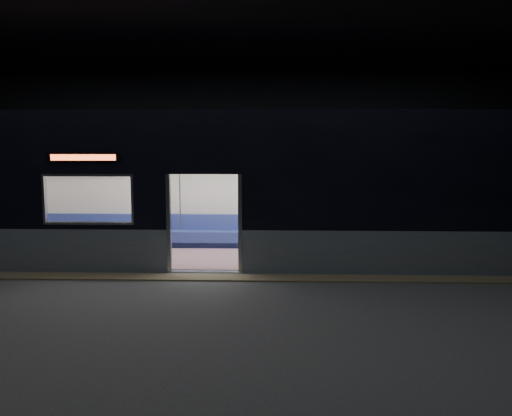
{
  "coord_description": "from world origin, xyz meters",
  "views": [
    {
      "loc": [
        1.43,
        -9.95,
        2.71
      ],
      "look_at": [
        1.03,
        2.3,
        1.2
      ],
      "focal_mm": 38.0,
      "sensor_mm": 36.0,
      "label": 1
    }
  ],
  "objects": [
    {
      "name": "station_envelope",
      "position": [
        0.0,
        0.0,
        3.66
      ],
      "size": [
        24.0,
        14.0,
        5.0
      ],
      "color": "black",
      "rests_on": "station_floor"
    },
    {
      "name": "passenger",
      "position": [
        4.42,
        3.55,
        0.78
      ],
      "size": [
        0.38,
        0.66,
        1.33
      ],
      "rotation": [
        0.0,
        0.0,
        -0.05
      ],
      "color": "black",
      "rests_on": "metro_car"
    },
    {
      "name": "tactile_strip",
      "position": [
        0.0,
        0.55,
        0.01
      ],
      "size": [
        22.8,
        0.5,
        0.03
      ],
      "primitive_type": "cube",
      "color": "#8C7F59",
      "rests_on": "station_floor"
    },
    {
      "name": "transit_map",
      "position": [
        1.8,
        3.85,
        1.48
      ],
      "size": [
        1.02,
        0.03,
        0.66
      ],
      "primitive_type": "cube",
      "color": "white",
      "rests_on": "metro_car"
    },
    {
      "name": "metro_car",
      "position": [
        -0.0,
        2.54,
        1.85
      ],
      "size": [
        18.0,
        3.04,
        3.35
      ],
      "color": "gray",
      "rests_on": "station_floor"
    },
    {
      "name": "station_floor",
      "position": [
        0.0,
        0.0,
        -0.01
      ],
      "size": [
        24.0,
        14.0,
        0.01
      ],
      "primitive_type": "cube",
      "color": "#47494C",
      "rests_on": "ground"
    },
    {
      "name": "handbag",
      "position": [
        4.43,
        3.33,
        0.67
      ],
      "size": [
        0.35,
        0.33,
        0.15
      ],
      "primitive_type": "cube",
      "rotation": [
        0.0,
        0.0,
        -0.32
      ],
      "color": "black",
      "rests_on": "passenger"
    }
  ]
}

